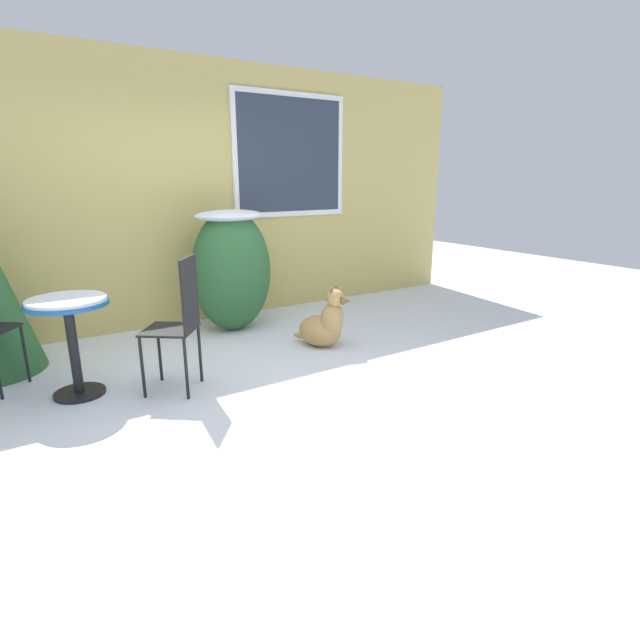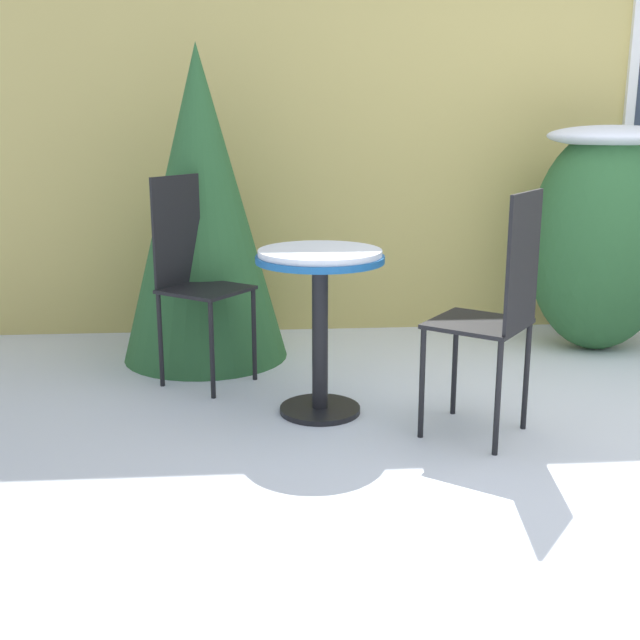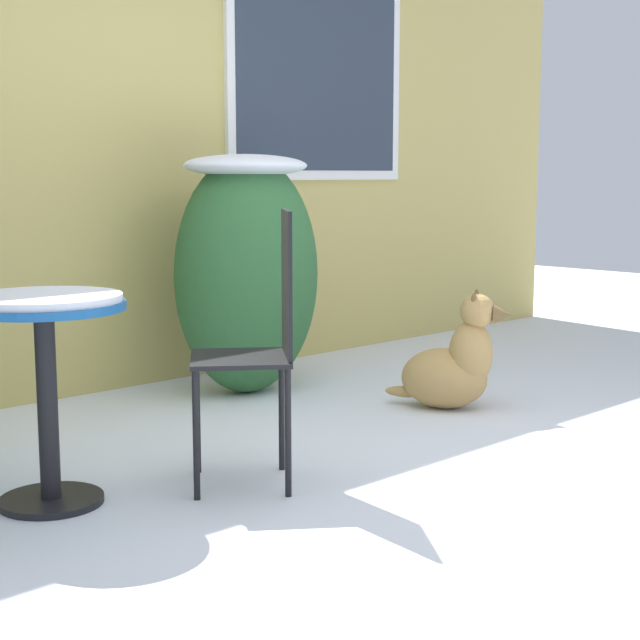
# 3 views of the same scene
# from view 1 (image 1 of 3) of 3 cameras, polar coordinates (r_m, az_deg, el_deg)

# --- Properties ---
(ground_plane) EXTENTS (16.00, 16.00, 0.00)m
(ground_plane) POSITION_cam_1_polar(r_m,az_deg,el_deg) (4.02, -5.94, -7.67)
(ground_plane) COLOR white
(house_wall) EXTENTS (8.00, 0.10, 2.83)m
(house_wall) POSITION_cam_1_polar(r_m,az_deg,el_deg) (5.76, -15.91, 13.81)
(house_wall) COLOR tan
(house_wall) RESTS_ON ground_plane
(shrub_left) EXTENTS (0.86, 0.62, 1.29)m
(shrub_left) POSITION_cam_1_polar(r_m,az_deg,el_deg) (5.40, -10.05, 5.88)
(shrub_left) COLOR #2D6033
(shrub_left) RESTS_ON ground_plane
(patio_table) EXTENTS (0.57, 0.57, 0.76)m
(patio_table) POSITION_cam_1_polar(r_m,az_deg,el_deg) (4.12, -26.70, -0.22)
(patio_table) COLOR black
(patio_table) RESTS_ON ground_plane
(patio_chair_far_side) EXTENTS (0.52, 0.52, 1.05)m
(patio_chair_far_side) POSITION_cam_1_polar(r_m,az_deg,el_deg) (3.92, -15.84, 0.05)
(patio_chair_far_side) COLOR black
(patio_chair_far_side) RESTS_ON ground_plane
(dog) EXTENTS (0.49, 0.60, 0.61)m
(dog) POSITION_cam_1_polar(r_m,az_deg,el_deg) (4.87, 0.50, -0.58)
(dog) COLOR tan
(dog) RESTS_ON ground_plane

